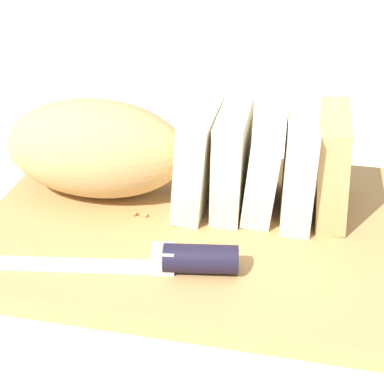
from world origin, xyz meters
The scene contains 7 objects.
ground_plane centered at (0.00, 0.00, 0.00)m, with size 3.00×3.00×0.00m, color silver.
cutting_board centered at (0.00, 0.00, 0.01)m, with size 0.41×0.30×0.02m, color tan.
bread_loaf centered at (-0.03, 0.03, 0.07)m, with size 0.36×0.12×0.11m.
bread_knife centered at (-0.01, -0.09, 0.03)m, with size 0.30×0.07×0.03m.
crumb_near_knife centered at (-0.05, -0.01, 0.02)m, with size 0.00×0.00×0.00m, color tan.
crumb_near_loaf centered at (-0.06, -0.01, 0.02)m, with size 0.01×0.01×0.01m, color tan.
crumb_stray_left centered at (0.02, 0.01, 0.02)m, with size 0.00×0.00×0.00m, color tan.
Camera 1 is at (0.10, -0.47, 0.34)m, focal length 52.64 mm.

